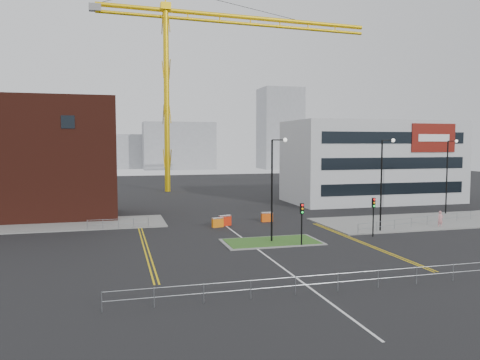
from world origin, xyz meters
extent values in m
plane|color=black|center=(0.00, 0.00, 0.00)|extent=(200.00, 200.00, 0.00)
cube|color=slate|center=(-20.00, 22.00, 0.06)|extent=(28.00, 8.00, 0.12)
cube|color=slate|center=(22.00, 14.00, 0.06)|extent=(24.00, 10.00, 0.12)
cube|color=slate|center=(2.00, 8.00, 0.04)|extent=(8.60, 4.60, 0.08)
cube|color=#24521B|center=(2.00, 8.00, 0.06)|extent=(8.00, 4.00, 0.12)
cube|color=#4A1B12|center=(-20.00, 28.00, 7.00)|extent=(18.00, 10.00, 14.00)
cube|color=black|center=(-16.00, 22.98, 11.00)|extent=(1.40, 0.10, 1.40)
cube|color=#BBBDC0|center=(26.00, 32.00, 6.00)|extent=(25.00, 12.00, 12.00)
cube|color=black|center=(26.00, 25.98, 2.50)|extent=(22.00, 0.10, 1.60)
cube|color=black|center=(26.00, 25.98, 6.00)|extent=(22.00, 0.10, 1.60)
cube|color=black|center=(26.00, 25.98, 9.50)|extent=(22.00, 0.10, 1.60)
cube|color=maroon|center=(32.00, 25.92, 9.50)|extent=(7.00, 0.15, 4.00)
cube|color=white|center=(32.00, 25.82, 9.50)|extent=(5.00, 0.05, 1.00)
cylinder|color=#E7B70D|center=(-2.00, 55.00, 16.18)|extent=(1.00, 1.00, 32.35)
cube|color=#E7B70D|center=(-2.00, 55.00, 32.95)|extent=(1.90, 1.90, 1.20)
cylinder|color=#E7B70D|center=(17.97, 56.14, 32.35)|extent=(39.98, 3.09, 0.80)
cylinder|color=#E7B70D|center=(-7.99, 54.66, 32.35)|extent=(12.03, 1.48, 0.80)
cube|color=gray|center=(-13.98, 54.31, 31.75)|extent=(2.07, 1.31, 1.20)
cylinder|color=black|center=(2.00, 8.00, 4.50)|extent=(0.16, 0.16, 9.00)
cylinder|color=black|center=(2.60, 8.00, 9.00)|extent=(1.20, 0.10, 0.10)
sphere|color=silver|center=(3.20, 8.00, 9.00)|extent=(0.36, 0.36, 0.36)
cylinder|color=black|center=(14.00, 10.00, 4.50)|extent=(0.16, 0.16, 9.00)
cylinder|color=black|center=(14.60, 10.00, 9.00)|extent=(1.20, 0.10, 0.10)
sphere|color=silver|center=(15.20, 10.00, 9.00)|extent=(0.36, 0.36, 0.36)
cylinder|color=black|center=(28.00, 18.00, 4.50)|extent=(0.16, 0.16, 9.00)
cylinder|color=black|center=(28.60, 18.00, 9.00)|extent=(1.20, 0.10, 0.10)
sphere|color=silver|center=(29.20, 18.00, 9.00)|extent=(0.36, 0.36, 0.36)
cylinder|color=black|center=(4.00, 6.00, 1.50)|extent=(0.12, 0.12, 3.00)
cube|color=black|center=(4.00, 6.00, 3.20)|extent=(0.28, 0.22, 0.90)
sphere|color=red|center=(4.00, 5.87, 3.50)|extent=(0.18, 0.18, 0.18)
sphere|color=orange|center=(4.00, 5.87, 3.20)|extent=(0.18, 0.18, 0.18)
sphere|color=#0CCC33|center=(4.00, 5.87, 2.90)|extent=(0.18, 0.18, 0.18)
cylinder|color=black|center=(12.00, 8.00, 1.50)|extent=(0.12, 0.12, 3.00)
cube|color=black|center=(12.00, 8.00, 3.20)|extent=(0.28, 0.22, 0.90)
sphere|color=red|center=(12.00, 7.87, 3.50)|extent=(0.18, 0.18, 0.18)
sphere|color=orange|center=(12.00, 7.87, 3.20)|extent=(0.18, 0.18, 0.18)
sphere|color=#0CCC33|center=(12.00, 7.87, 2.90)|extent=(0.18, 0.18, 0.18)
cylinder|color=gray|center=(0.00, -6.00, 1.05)|extent=(24.00, 0.04, 0.04)
cylinder|color=gray|center=(0.00, -6.00, 0.55)|extent=(24.00, 0.04, 0.04)
cylinder|color=gray|center=(-12.00, -6.00, 0.55)|extent=(0.05, 0.05, 1.10)
cylinder|color=gray|center=(-11.00, 18.00, 1.05)|extent=(6.00, 0.04, 0.04)
cylinder|color=gray|center=(-11.00, 18.00, 0.55)|extent=(6.00, 0.04, 0.04)
cylinder|color=gray|center=(-14.00, 18.00, 0.55)|extent=(0.05, 0.05, 1.10)
cylinder|color=gray|center=(-8.00, 18.00, 0.55)|extent=(0.05, 0.05, 1.10)
cylinder|color=gray|center=(20.50, 11.50, 1.05)|extent=(19.01, 5.04, 0.04)
cylinder|color=gray|center=(20.50, 11.50, 0.55)|extent=(19.01, 5.04, 0.04)
cylinder|color=gray|center=(11.00, 9.00, 0.55)|extent=(0.05, 0.05, 1.10)
cube|color=silver|center=(0.00, 2.00, 0.01)|extent=(0.15, 30.00, 0.01)
cube|color=gold|center=(-9.00, 10.00, 0.01)|extent=(0.12, 24.00, 0.01)
cube|color=gold|center=(-8.70, 10.00, 0.01)|extent=(0.12, 24.00, 0.01)
cube|color=gold|center=(9.50, 6.00, 0.01)|extent=(0.12, 20.00, 0.01)
cube|color=gold|center=(9.80, 6.00, 0.01)|extent=(0.12, 20.00, 0.01)
cube|color=gray|center=(-40.00, 120.00, 11.00)|extent=(18.00, 12.00, 22.00)
cube|color=gray|center=(10.00, 130.00, 8.00)|extent=(24.00, 12.00, 16.00)
cube|color=gray|center=(45.00, 125.00, 14.00)|extent=(14.00, 12.00, 28.00)
cube|color=gray|center=(-8.00, 140.00, 6.00)|extent=(30.00, 12.00, 12.00)
imported|color=pink|center=(21.23, 10.37, 0.87)|extent=(0.64, 0.42, 1.74)
cube|color=orange|center=(-1.00, 16.57, 0.50)|extent=(1.24, 0.60, 0.99)
cube|color=silver|center=(-1.00, 16.57, 0.94)|extent=(1.24, 0.60, 0.12)
cube|color=red|center=(-0.05, 17.25, 0.55)|extent=(1.38, 0.79, 1.09)
cube|color=silver|center=(-0.05, 17.25, 1.04)|extent=(1.38, 0.79, 0.13)
cube|color=#EE540D|center=(5.04, 18.50, 0.53)|extent=(1.28, 0.45, 1.06)
cube|color=silver|center=(5.04, 18.50, 1.01)|extent=(1.28, 0.45, 0.13)
camera|label=1|loc=(-11.19, -30.51, 8.65)|focal=35.00mm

